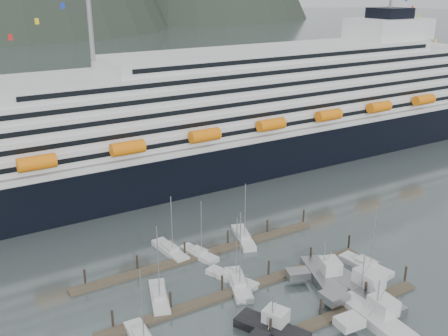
{
  "coord_description": "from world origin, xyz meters",
  "views": [
    {
      "loc": [
        -44.63,
        -57.4,
        46.46
      ],
      "look_at": [
        3.11,
        22.0,
        13.44
      ],
      "focal_mm": 42.0,
      "sensor_mm": 36.0,
      "label": 1
    }
  ],
  "objects_px": {
    "sailboat_c": "(238,285)",
    "sailboat_d": "(232,278)",
    "sailboat_f": "(199,254)",
    "trawler_e": "(322,275)",
    "trawler_c": "(360,290)",
    "trawler_d": "(375,317)",
    "sailboat_g": "(243,238)",
    "sailboat_b": "(159,298)",
    "sailboat_e": "(170,251)",
    "sailboat_h": "(366,266)",
    "trawler_b": "(271,329)",
    "cruise_ship": "(247,120)"
  },
  "relations": [
    {
      "from": "trawler_b",
      "to": "sailboat_e",
      "type": "bearing_deg",
      "value": -20.86
    },
    {
      "from": "cruise_ship",
      "to": "sailboat_b",
      "type": "bearing_deg",
      "value": -134.84
    },
    {
      "from": "sailboat_c",
      "to": "trawler_b",
      "type": "xyz_separation_m",
      "value": [
        -2.45,
        -12.39,
        0.46
      ]
    },
    {
      "from": "sailboat_h",
      "to": "sailboat_c",
      "type": "bearing_deg",
      "value": 65.23
    },
    {
      "from": "sailboat_h",
      "to": "trawler_e",
      "type": "height_order",
      "value": "sailboat_h"
    },
    {
      "from": "sailboat_b",
      "to": "sailboat_d",
      "type": "distance_m",
      "value": 12.64
    },
    {
      "from": "sailboat_b",
      "to": "sailboat_c",
      "type": "relative_size",
      "value": 0.96
    },
    {
      "from": "sailboat_c",
      "to": "trawler_e",
      "type": "xyz_separation_m",
      "value": [
        13.02,
        -5.26,
        0.51
      ]
    },
    {
      "from": "cruise_ship",
      "to": "trawler_e",
      "type": "height_order",
      "value": "cruise_ship"
    },
    {
      "from": "sailboat_b",
      "to": "trawler_d",
      "type": "bearing_deg",
      "value": -112.76
    },
    {
      "from": "trawler_e",
      "to": "sailboat_g",
      "type": "bearing_deg",
      "value": 29.22
    },
    {
      "from": "sailboat_b",
      "to": "sailboat_d",
      "type": "xyz_separation_m",
      "value": [
        12.6,
        -0.96,
        -0.02
      ]
    },
    {
      "from": "sailboat_f",
      "to": "sailboat_d",
      "type": "bearing_deg",
      "value": 169.3
    },
    {
      "from": "sailboat_f",
      "to": "trawler_e",
      "type": "distance_m",
      "value": 22.23
    },
    {
      "from": "sailboat_c",
      "to": "sailboat_d",
      "type": "bearing_deg",
      "value": 15.87
    },
    {
      "from": "sailboat_e",
      "to": "sailboat_f",
      "type": "relative_size",
      "value": 1.04
    },
    {
      "from": "sailboat_f",
      "to": "sailboat_c",
      "type": "bearing_deg",
      "value": 167.71
    },
    {
      "from": "sailboat_c",
      "to": "sailboat_h",
      "type": "relative_size",
      "value": 1.14
    },
    {
      "from": "sailboat_d",
      "to": "sailboat_h",
      "type": "xyz_separation_m",
      "value": [
        21.73,
        -8.54,
        0.03
      ]
    },
    {
      "from": "sailboat_b",
      "to": "sailboat_f",
      "type": "distance_m",
      "value": 14.87
    },
    {
      "from": "sailboat_g",
      "to": "sailboat_h",
      "type": "xyz_separation_m",
      "value": [
        12.22,
        -19.7,
        0.02
      ]
    },
    {
      "from": "trawler_d",
      "to": "trawler_e",
      "type": "bearing_deg",
      "value": -1.81
    },
    {
      "from": "sailboat_g",
      "to": "sailboat_c",
      "type": "bearing_deg",
      "value": 162.84
    },
    {
      "from": "sailboat_f",
      "to": "trawler_e",
      "type": "relative_size",
      "value": 0.93
    },
    {
      "from": "sailboat_f",
      "to": "trawler_c",
      "type": "relative_size",
      "value": 0.75
    },
    {
      "from": "sailboat_d",
      "to": "sailboat_h",
      "type": "height_order",
      "value": "sailboat_h"
    },
    {
      "from": "sailboat_b",
      "to": "sailboat_g",
      "type": "bearing_deg",
      "value": -46.8
    },
    {
      "from": "sailboat_d",
      "to": "sailboat_f",
      "type": "xyz_separation_m",
      "value": [
        -0.81,
        10.01,
        0.01
      ]
    },
    {
      "from": "sailboat_c",
      "to": "sailboat_g",
      "type": "distance_m",
      "value": 16.54
    },
    {
      "from": "cruise_ship",
      "to": "trawler_b",
      "type": "distance_m",
      "value": 74.43
    },
    {
      "from": "cruise_ship",
      "to": "trawler_c",
      "type": "bearing_deg",
      "value": -107.62
    },
    {
      "from": "sailboat_h",
      "to": "sailboat_f",
      "type": "bearing_deg",
      "value": 41.79
    },
    {
      "from": "trawler_e",
      "to": "trawler_d",
      "type": "bearing_deg",
      "value": -166.39
    },
    {
      "from": "sailboat_g",
      "to": "trawler_c",
      "type": "xyz_separation_m",
      "value": [
        5.43,
        -25.25,
        0.56
      ]
    },
    {
      "from": "sailboat_d",
      "to": "sailboat_g",
      "type": "distance_m",
      "value": 14.66
    },
    {
      "from": "cruise_ship",
      "to": "sailboat_c",
      "type": "bearing_deg",
      "value": -124.51
    },
    {
      "from": "sailboat_e",
      "to": "sailboat_g",
      "type": "xyz_separation_m",
      "value": [
        14.19,
        -2.57,
        0.0
      ]
    },
    {
      "from": "cruise_ship",
      "to": "sailboat_h",
      "type": "bearing_deg",
      "value": -102.93
    },
    {
      "from": "trawler_c",
      "to": "trawler_d",
      "type": "xyz_separation_m",
      "value": [
        -3.29,
        -6.16,
        -0.0
      ]
    },
    {
      "from": "cruise_ship",
      "to": "sailboat_e",
      "type": "xyz_separation_m",
      "value": [
        -39.55,
        -34.95,
        -11.64
      ]
    },
    {
      "from": "sailboat_c",
      "to": "trawler_c",
      "type": "xyz_separation_m",
      "value": [
        15.09,
        -11.83,
        0.53
      ]
    },
    {
      "from": "sailboat_d",
      "to": "sailboat_c",
      "type": "bearing_deg",
      "value": 155.29
    },
    {
      "from": "sailboat_b",
      "to": "sailboat_c",
      "type": "bearing_deg",
      "value": -86.06
    },
    {
      "from": "sailboat_h",
      "to": "trawler_b",
      "type": "bearing_deg",
      "value": 95.33
    },
    {
      "from": "sailboat_d",
      "to": "sailboat_e",
      "type": "distance_m",
      "value": 14.52
    },
    {
      "from": "trawler_b",
      "to": "sailboat_g",
      "type": "bearing_deg",
      "value": -50.19
    },
    {
      "from": "sailboat_g",
      "to": "sailboat_d",
      "type": "bearing_deg",
      "value": 158.19
    },
    {
      "from": "sailboat_h",
      "to": "trawler_b",
      "type": "height_order",
      "value": "sailboat_h"
    },
    {
      "from": "trawler_b",
      "to": "trawler_e",
      "type": "bearing_deg",
      "value": -90.29
    },
    {
      "from": "sailboat_e",
      "to": "trawler_d",
      "type": "height_order",
      "value": "sailboat_e"
    }
  ]
}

